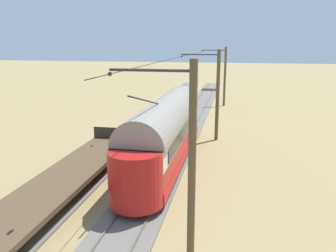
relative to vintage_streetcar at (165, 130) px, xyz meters
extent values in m
plane|color=#937F51|center=(2.12, -4.51, -2.25)|extent=(220.00, 220.00, 0.00)
cube|color=#666059|center=(0.00, -4.51, -2.20)|extent=(2.80, 80.00, 0.10)
cube|color=#59544C|center=(0.72, -4.51, -2.11)|extent=(0.07, 80.00, 0.08)
cube|color=#59544C|center=(-0.72, -4.51, -2.11)|extent=(0.07, 80.00, 0.08)
cube|color=#382819|center=(0.00, -36.51, -2.15)|extent=(2.50, 0.24, 0.08)
cube|color=#382819|center=(0.00, -35.86, -2.15)|extent=(2.50, 0.24, 0.08)
cube|color=#382819|center=(0.00, -35.21, -2.15)|extent=(2.50, 0.24, 0.08)
cube|color=#382819|center=(0.00, -34.56, -2.15)|extent=(2.50, 0.24, 0.08)
cube|color=#382819|center=(0.00, -33.91, -2.15)|extent=(2.50, 0.24, 0.08)
cube|color=#666059|center=(4.24, -4.51, -2.20)|extent=(2.80, 80.00, 0.10)
cube|color=#59544C|center=(4.95, -4.51, -2.11)|extent=(0.07, 80.00, 0.08)
cube|color=#59544C|center=(3.52, -4.51, -2.11)|extent=(0.07, 80.00, 0.08)
cube|color=#382819|center=(4.24, -36.51, -2.15)|extent=(2.50, 0.24, 0.08)
cube|color=#382819|center=(4.24, -35.86, -2.15)|extent=(2.50, 0.24, 0.08)
cube|color=#382819|center=(4.24, -35.21, -2.15)|extent=(2.50, 0.24, 0.08)
cube|color=#382819|center=(4.24, -34.56, -2.15)|extent=(2.50, 0.24, 0.08)
cube|color=#382819|center=(4.24, -33.91, -2.15)|extent=(2.50, 0.24, 0.08)
cube|color=red|center=(0.00, 0.01, -1.55)|extent=(2.65, 13.09, 0.55)
cube|color=red|center=(0.00, 0.01, -0.80)|extent=(2.55, 13.09, 0.95)
cube|color=beige|center=(0.00, 0.01, 0.20)|extent=(2.55, 13.09, 1.05)
cylinder|color=gray|center=(0.00, 0.01, 0.73)|extent=(2.65, 12.82, 2.65)
cylinder|color=red|center=(0.00, -6.49, -0.55)|extent=(2.55, 2.55, 2.55)
cylinder|color=red|center=(0.00, 6.50, -0.55)|extent=(2.55, 2.55, 2.55)
cube|color=black|center=(0.00, -7.62, 0.47)|extent=(1.63, 0.08, 0.36)
cube|color=black|center=(0.00, -7.66, 0.15)|extent=(1.73, 0.06, 0.80)
cube|color=black|center=(-1.30, 0.01, 0.20)|extent=(0.04, 10.99, 0.80)
cube|color=black|center=(1.29, 0.01, 0.20)|extent=(0.04, 10.99, 0.80)
cylinder|color=silver|center=(0.00, -7.75, -0.80)|extent=(0.24, 0.06, 0.24)
cube|color=gray|center=(0.00, -7.68, -1.72)|extent=(1.94, 0.12, 0.20)
cylinder|color=black|center=(0.00, 4.65, 2.69)|extent=(0.07, 5.37, 1.33)
cylinder|color=black|center=(-0.72, -4.18, -1.69)|extent=(0.10, 0.76, 0.76)
cylinder|color=black|center=(0.72, -4.18, -1.69)|extent=(0.10, 0.76, 0.76)
cylinder|color=black|center=(-0.72, 4.19, -1.69)|extent=(0.10, 0.76, 0.76)
cylinder|color=black|center=(0.72, 4.19, -1.69)|extent=(0.10, 0.76, 0.76)
cube|color=brown|center=(4.24, 5.45, -1.40)|extent=(2.80, 14.83, 0.25)
cube|color=#33281E|center=(4.24, -1.76, -0.87)|extent=(2.80, 0.10, 0.80)
cylinder|color=black|center=(3.52, 0.26, -1.65)|extent=(0.10, 0.84, 0.84)
cylinder|color=black|center=(4.95, 0.26, -1.65)|extent=(0.10, 0.84, 0.84)
cylinder|color=black|center=(3.52, 10.64, -1.65)|extent=(0.10, 0.84, 0.84)
cylinder|color=brown|center=(-2.88, -21.71, 1.33)|extent=(0.28, 0.28, 7.17)
cylinder|color=#2D2D2D|center=(-1.44, -21.71, 4.52)|extent=(2.88, 0.10, 0.10)
sphere|color=#334733|center=(0.00, -21.71, 4.37)|extent=(0.16, 0.16, 0.16)
cylinder|color=brown|center=(-2.88, -6.24, 1.33)|extent=(0.28, 0.28, 7.17)
cylinder|color=#2D2D2D|center=(-1.44, -6.24, 4.52)|extent=(2.88, 0.10, 0.10)
sphere|color=#334733|center=(0.00, -6.24, 4.37)|extent=(0.16, 0.16, 0.16)
cylinder|color=brown|center=(-2.88, 9.22, 1.33)|extent=(0.28, 0.28, 7.17)
cylinder|color=#2D2D2D|center=(-1.44, 9.22, 4.52)|extent=(2.88, 0.10, 0.10)
sphere|color=#334733|center=(0.00, 9.22, 4.37)|extent=(0.16, 0.16, 0.16)
cylinder|color=black|center=(0.00, -6.24, 4.37)|extent=(0.03, 34.93, 0.03)
cylinder|color=black|center=(-1.44, -21.71, 4.52)|extent=(2.88, 0.02, 0.02)
camera|label=1|loc=(-4.25, 20.19, 5.41)|focal=35.97mm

